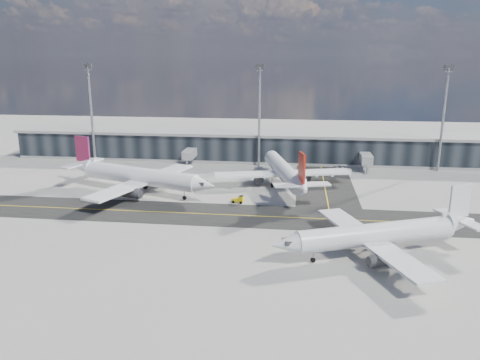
{
  "coord_description": "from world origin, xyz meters",
  "views": [
    {
      "loc": [
        11.0,
        -84.42,
        31.34
      ],
      "look_at": [
        -1.14,
        12.8,
        5.0
      ],
      "focal_mm": 35.0,
      "sensor_mm": 36.0,
      "label": 1
    }
  ],
  "objects_px": {
    "airliner_af": "(138,176)",
    "baggage_tug": "(239,199)",
    "airliner_redtail": "(284,171)",
    "service_van": "(343,168)",
    "airliner_near": "(379,234)"
  },
  "relations": [
    {
      "from": "airliner_af",
      "to": "baggage_tug",
      "type": "bearing_deg",
      "value": 97.77
    },
    {
      "from": "airliner_redtail",
      "to": "service_van",
      "type": "xyz_separation_m",
      "value": [
        15.86,
        17.67,
        -3.07
      ]
    },
    {
      "from": "airliner_af",
      "to": "airliner_redtail",
      "type": "relative_size",
      "value": 1.01
    },
    {
      "from": "airliner_near",
      "to": "baggage_tug",
      "type": "relative_size",
      "value": 12.41
    },
    {
      "from": "airliner_af",
      "to": "airliner_near",
      "type": "relative_size",
      "value": 1.15
    },
    {
      "from": "airliner_af",
      "to": "baggage_tug",
      "type": "xyz_separation_m",
      "value": [
        24.41,
        -5.07,
        -3.18
      ]
    },
    {
      "from": "airliner_af",
      "to": "airliner_near",
      "type": "xyz_separation_m",
      "value": [
        50.14,
        -29.36,
        -0.46
      ]
    },
    {
      "from": "airliner_af",
      "to": "service_van",
      "type": "height_order",
      "value": "airliner_af"
    },
    {
      "from": "airliner_redtail",
      "to": "airliner_near",
      "type": "relative_size",
      "value": 1.13
    },
    {
      "from": "airliner_af",
      "to": "airliner_redtail",
      "type": "height_order",
      "value": "airliner_af"
    },
    {
      "from": "airliner_af",
      "to": "airliner_redtail",
      "type": "xyz_separation_m",
      "value": [
        33.66,
        9.16,
        -0.1
      ]
    },
    {
      "from": "airliner_redtail",
      "to": "service_van",
      "type": "height_order",
      "value": "airliner_redtail"
    },
    {
      "from": "airliner_redtail",
      "to": "airliner_near",
      "type": "xyz_separation_m",
      "value": [
        16.48,
        -38.52,
        -0.36
      ]
    },
    {
      "from": "airliner_near",
      "to": "airliner_redtail",
      "type": "bearing_deg",
      "value": 0.83
    },
    {
      "from": "airliner_redtail",
      "to": "airliner_near",
      "type": "height_order",
      "value": "airliner_redtail"
    }
  ]
}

